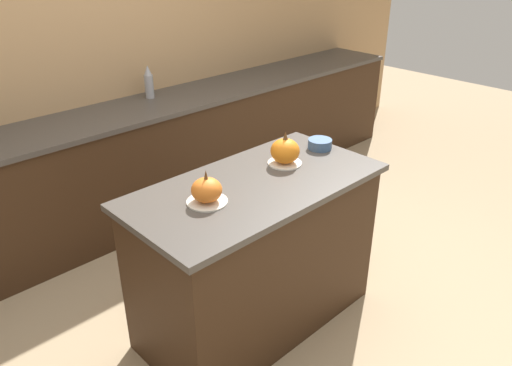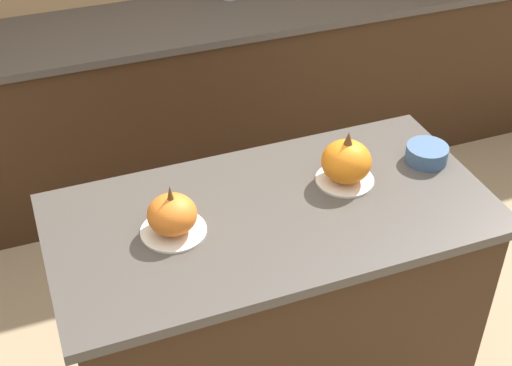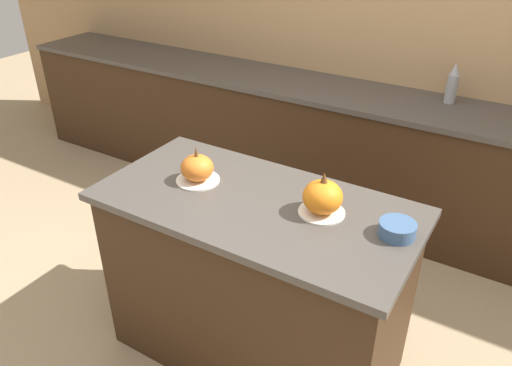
# 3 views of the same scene
# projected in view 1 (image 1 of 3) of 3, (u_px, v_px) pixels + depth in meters

# --- Properties ---
(ground_plane) EXTENTS (12.00, 12.00, 0.00)m
(ground_plane) POSITION_uv_depth(u_px,v_px,m) (256.00, 318.00, 3.00)
(ground_plane) COLOR tan
(wall_back) EXTENTS (8.00, 0.06, 2.50)m
(wall_back) POSITION_uv_depth(u_px,v_px,m) (81.00, 59.00, 3.62)
(wall_back) COLOR tan
(wall_back) RESTS_ON ground_plane
(kitchen_island) EXTENTS (1.39, 0.70, 0.91)m
(kitchen_island) POSITION_uv_depth(u_px,v_px,m) (256.00, 255.00, 2.79)
(kitchen_island) COLOR #382314
(kitchen_island) RESTS_ON ground_plane
(back_counter) EXTENTS (6.00, 0.60, 0.91)m
(back_counter) POSITION_uv_depth(u_px,v_px,m) (118.00, 172.00, 3.76)
(back_counter) COLOR #382314
(back_counter) RESTS_ON ground_plane
(pumpkin_cake_left) EXTENTS (0.20, 0.20, 0.17)m
(pumpkin_cake_left) POSITION_uv_depth(u_px,v_px,m) (207.00, 191.00, 2.37)
(pumpkin_cake_left) COLOR silver
(pumpkin_cake_left) RESTS_ON kitchen_island
(pumpkin_cake_right) EXTENTS (0.19, 0.19, 0.19)m
(pumpkin_cake_right) POSITION_uv_depth(u_px,v_px,m) (285.00, 152.00, 2.77)
(pumpkin_cake_right) COLOR silver
(pumpkin_cake_right) RESTS_ON kitchen_island
(bottle_tall) EXTENTS (0.07, 0.07, 0.26)m
(bottle_tall) POSITION_uv_depth(u_px,v_px,m) (149.00, 82.00, 3.86)
(bottle_tall) COLOR #99999E
(bottle_tall) RESTS_ON back_counter
(mixing_bowl) EXTENTS (0.14, 0.14, 0.06)m
(mixing_bowl) POSITION_uv_depth(u_px,v_px,m) (320.00, 144.00, 2.98)
(mixing_bowl) COLOR #3D5B84
(mixing_bowl) RESTS_ON kitchen_island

